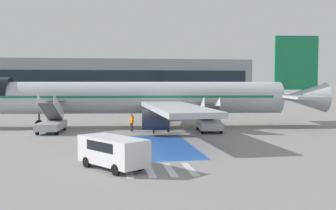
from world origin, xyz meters
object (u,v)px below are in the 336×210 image
Objects in this scene: boarding_stairs_forward at (51,123)px; ground_crew_0 at (132,121)px; ground_crew_1 at (168,123)px; ground_crew_2 at (154,124)px; boarding_stairs_aft at (209,122)px; airliner at (146,98)px; terminal_building at (71,80)px; fuel_tanker at (160,101)px; service_van_0 at (113,150)px.

ground_crew_0 is at bearing 3.21° from boarding_stairs_forward.
ground_crew_1 is 0.97× the size of ground_crew_2.
boarding_stairs_aft is 5.84m from ground_crew_2.
ground_crew_0 reaches higher than ground_crew_1.
airliner is 0.43× the size of terminal_building.
boarding_stairs_aft is 3.18× the size of ground_crew_2.
airliner is at bearing 179.28° from ground_crew_2.
boarding_stairs_forward is at bearing -180.00° from boarding_stairs_aft.
fuel_tanker is 27.83m from ground_crew_1.
ground_crew_0 is 1.12× the size of ground_crew_1.
fuel_tanker is (-1.33, 27.68, 0.69)m from boarding_stairs_aft.
ground_crew_0 is at bearing 127.04° from ground_crew_1.
boarding_stairs_aft is (15.87, -1.64, -0.04)m from boarding_stairs_forward.
boarding_stairs_forward reaches higher than boarding_stairs_aft.
fuel_tanker is 27.22m from ground_crew_0.
terminal_building is (-15.47, 68.47, 4.47)m from ground_crew_1.
ground_crew_0 is 3.84m from ground_crew_1.
airliner reaches higher than ground_crew_2.
service_van_0 reaches higher than ground_crew_2.
service_van_0 is at bearing -44.28° from ground_crew_0.
fuel_tanker is (4.66, 22.71, -1.64)m from airliner.
ground_crew_2 is at bearing -78.65° from terminal_building.
fuel_tanker is 44.90m from terminal_building.
boarding_stairs_forward is 67.10m from terminal_building.
fuel_tanker is at bearing 129.10° from ground_crew_0.
boarding_stairs_forward is at bearing -86.73° from terminal_building.
ground_crew_0 is 0.02× the size of terminal_building.
airliner is 65.01m from terminal_building.
airliner is 7.65× the size of boarding_stairs_forward.
terminal_building reaches higher than ground_crew_2.
terminal_building is (-19.68, 68.48, 4.48)m from boarding_stairs_aft.
airliner is 22.43× the size of ground_crew_0.
ground_crew_1 is (3.62, -1.25, -0.13)m from ground_crew_0.
fuel_tanker is at bearing -5.72° from airliner.
ground_crew_2 is (4.20, 15.05, -0.17)m from service_van_0.
boarding_stairs_aft reaches higher than ground_crew_0.
boarding_stairs_forward is 18.36m from service_van_0.
boarding_stairs_aft is 3.28× the size of ground_crew_1.
airliner reaches higher than ground_crew_1.
ground_crew_1 is at bearing -77.27° from terminal_building.
fuel_tanker reaches higher than ground_crew_1.
ground_crew_0 is 68.40m from terminal_building.
fuel_tanker is 2.10× the size of service_van_0.
boarding_stairs_aft is 4.22m from ground_crew_1.
boarding_stairs_forward is 0.06× the size of terminal_building.
service_van_0 is at bearing -144.08° from ground_crew_1.
airliner is 4.01× the size of fuel_tanker.
terminal_building is (-13.89, 69.19, 4.44)m from ground_crew_2.
ground_crew_1 is (5.78, 15.77, -0.20)m from service_van_0.
boarding_stairs_forward is 0.52× the size of fuel_tanker.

